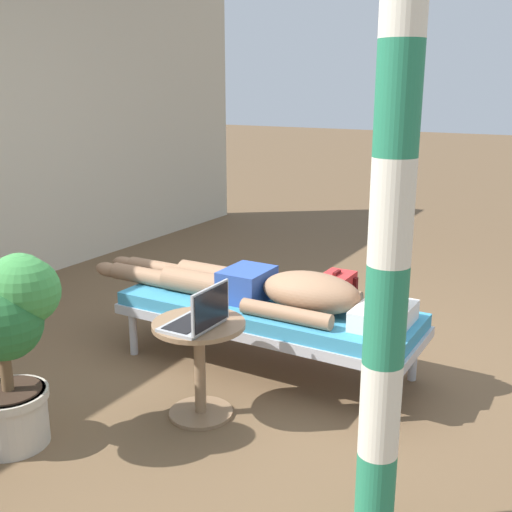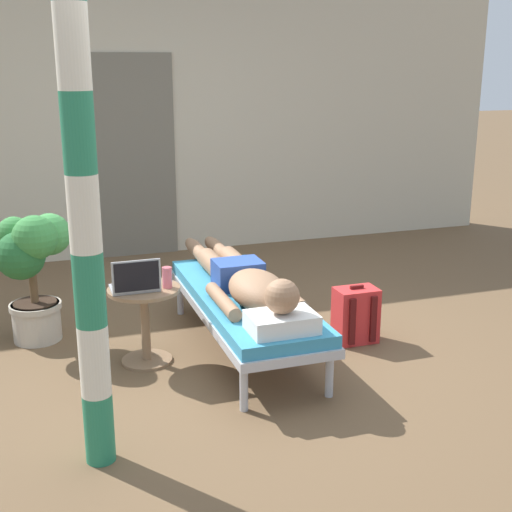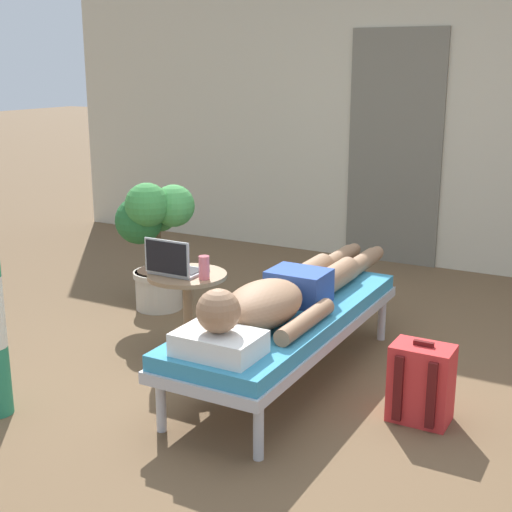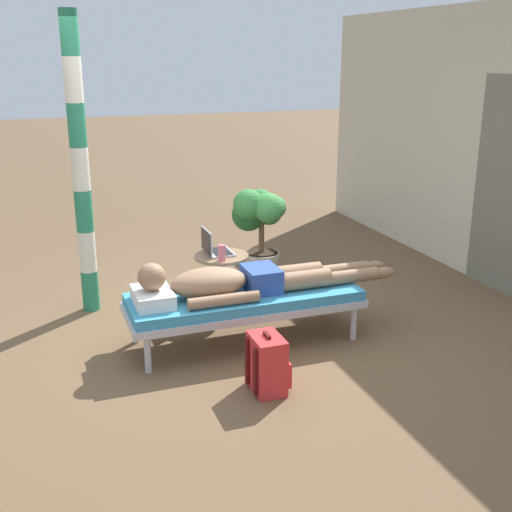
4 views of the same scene
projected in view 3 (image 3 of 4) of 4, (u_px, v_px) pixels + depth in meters
The scene contains 10 objects.
ground_plane at pixel (265, 389), 3.97m from camera, with size 40.00×40.00×0.00m, color brown.
house_wall_back at pixel (435, 111), 6.13m from camera, with size 7.60×0.20×2.70m, color beige.
house_door_panel at pixel (395, 149), 6.27m from camera, with size 0.84×0.03×2.04m, color #6D6759.
lounge_chair at pixel (288, 322), 4.01m from camera, with size 0.64×1.87×0.42m.
person_reclining at pixel (284, 295), 3.92m from camera, with size 0.53×2.17×0.32m.
side_table at pixel (188, 300), 4.34m from camera, with size 0.48×0.48×0.52m.
laptop at pixel (174, 265), 4.27m from camera, with size 0.31×0.24×0.23m.
drink_glass at pixel (204, 268), 4.18m from camera, with size 0.06×0.06×0.14m, color #D86672.
backpack at pixel (421, 384), 3.58m from camera, with size 0.30×0.26×0.42m.
potted_plant at pixel (155, 228), 5.10m from camera, with size 0.52×0.54×0.95m.
Camera 3 is at (1.71, -3.22, 1.74)m, focal length 50.31 mm.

